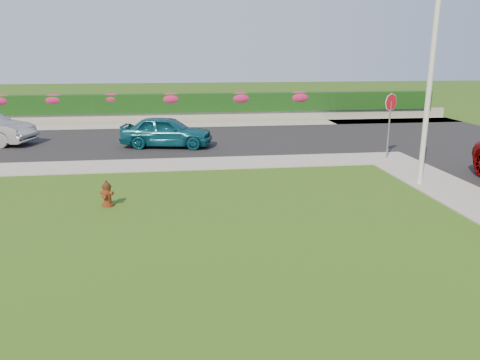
{
  "coord_description": "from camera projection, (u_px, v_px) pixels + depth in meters",
  "views": [
    {
      "loc": [
        -1.24,
        -8.39,
        4.08
      ],
      "look_at": [
        0.29,
        3.22,
        0.9
      ],
      "focal_mm": 35.0,
      "sensor_mm": 36.0,
      "label": 1
    }
  ],
  "objects": [
    {
      "name": "ground",
      "position": [
        247.0,
        266.0,
        9.26
      ],
      "size": [
        120.0,
        120.0,
        0.0
      ],
      "primitive_type": "plane",
      "color": "black",
      "rests_on": "ground"
    },
    {
      "name": "street_far",
      "position": [
        99.0,
        142.0,
        22.02
      ],
      "size": [
        26.0,
        8.0,
        0.04
      ],
      "primitive_type": "cube",
      "color": "black",
      "rests_on": "ground"
    },
    {
      "name": "sidewalk_far",
      "position": [
        49.0,
        168.0,
        17.11
      ],
      "size": [
        24.0,
        2.0,
        0.04
      ],
      "primitive_type": "cube",
      "color": "gray",
      "rests_on": "ground"
    },
    {
      "name": "curb_corner",
      "position": [
        387.0,
        158.0,
        18.74
      ],
      "size": [
        2.0,
        2.0,
        0.04
      ],
      "primitive_type": "cube",
      "color": "gray",
      "rests_on": "ground"
    },
    {
      "name": "sidewalk_beyond",
      "position": [
        183.0,
        125.0,
        27.3
      ],
      "size": [
        34.0,
        2.0,
        0.04
      ],
      "primitive_type": "cube",
      "color": "gray",
      "rests_on": "ground"
    },
    {
      "name": "retaining_wall",
      "position": [
        183.0,
        117.0,
        28.66
      ],
      "size": [
        34.0,
        0.4,
        0.6
      ],
      "primitive_type": "cube",
      "color": "gray",
      "rests_on": "ground"
    },
    {
      "name": "hedge",
      "position": [
        182.0,
        103.0,
        28.54
      ],
      "size": [
        32.0,
        0.9,
        1.1
      ],
      "primitive_type": "cube",
      "color": "black",
      "rests_on": "retaining_wall"
    },
    {
      "name": "fire_hydrant",
      "position": [
        107.0,
        194.0,
        12.82
      ],
      "size": [
        0.38,
        0.36,
        0.73
      ],
      "rotation": [
        0.0,
        0.0,
        -0.4
      ],
      "color": "#491C0B",
      "rests_on": "ground"
    },
    {
      "name": "sedan_teal",
      "position": [
        167.0,
        131.0,
        20.72
      ],
      "size": [
        4.26,
        2.37,
        1.37
      ],
      "primitive_type": "imported",
      "rotation": [
        0.0,
        0.0,
        1.37
      ],
      "color": "#0B465A",
      "rests_on": "street_far"
    },
    {
      "name": "utility_pole",
      "position": [
        429.0,
        93.0,
        14.28
      ],
      "size": [
        0.16,
        0.16,
        5.8
      ],
      "primitive_type": "cylinder",
      "color": "silver",
      "rests_on": "ground"
    },
    {
      "name": "stop_sign",
      "position": [
        390.0,
        110.0,
        18.23
      ],
      "size": [
        0.63,
        0.36,
        2.59
      ],
      "rotation": [
        0.0,
        0.0,
        0.11
      ],
      "color": "slate",
      "rests_on": "ground"
    },
    {
      "name": "flower_clump_a",
      "position": [
        1.0,
        101.0,
        27.06
      ],
      "size": [
        1.43,
        0.92,
        0.71
      ],
      "primitive_type": "ellipsoid",
      "color": "#BD2056",
      "rests_on": "hedge"
    },
    {
      "name": "flower_clump_b",
      "position": [
        54.0,
        100.0,
        27.43
      ],
      "size": [
        1.37,
        0.88,
        0.69
      ],
      "primitive_type": "ellipsoid",
      "color": "#BD2056",
      "rests_on": "hedge"
    },
    {
      "name": "flower_clump_c",
      "position": [
        111.0,
        99.0,
        27.83
      ],
      "size": [
        1.22,
        0.79,
        0.61
      ],
      "primitive_type": "ellipsoid",
      "color": "#BD2056",
      "rests_on": "hedge"
    },
    {
      "name": "flower_clump_d",
      "position": [
        171.0,
        99.0,
        28.29
      ],
      "size": [
        1.45,
        0.93,
        0.72
      ],
      "primitive_type": "ellipsoid",
      "color": "#BD2056",
      "rests_on": "hedge"
    },
    {
      "name": "flower_clump_e",
      "position": [
        240.0,
        98.0,
        28.82
      ],
      "size": [
        1.49,
        0.96,
        0.75
      ],
      "primitive_type": "ellipsoid",
      "color": "#BD2056",
      "rests_on": "hedge"
    },
    {
      "name": "flower_clump_f",
      "position": [
        299.0,
        97.0,
        29.29
      ],
      "size": [
        1.51,
        0.97,
        0.76
      ],
      "primitive_type": "ellipsoid",
      "color": "#BD2056",
      "rests_on": "hedge"
    }
  ]
}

